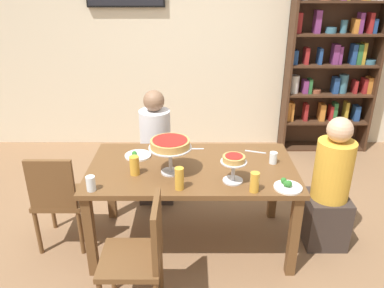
{
  "coord_description": "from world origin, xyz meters",
  "views": [
    {
      "loc": [
        -0.0,
        -2.71,
        2.15
      ],
      "look_at": [
        0.0,
        0.1,
        0.89
      ],
      "focal_mm": 35.85,
      "sensor_mm": 36.0,
      "label": 1
    }
  ],
  "objects_px": {
    "salad_plate_far_diner": "(137,155)",
    "water_glass_clear_near": "(273,158)",
    "beer_glass_amber_tall": "(255,182)",
    "diner_far_left": "(156,154)",
    "beer_glass_amber_short": "(179,179)",
    "cutlery_fork_near": "(255,152)",
    "water_glass_clear_far": "(91,183)",
    "dining_table": "(192,176)",
    "chair_near_left": "(141,253)",
    "bookshelf": "(332,62)",
    "chair_head_west": "(59,196)",
    "deep_dish_pizza_stand": "(170,146)",
    "salad_plate_near_diner": "(287,186)",
    "personal_pizza_stand": "(234,163)",
    "cutlery_knife_near": "(194,149)",
    "beer_glass_amber_spare": "(135,166)",
    "diner_head_east": "(329,193)"
  },
  "relations": [
    {
      "from": "salad_plate_far_diner",
      "to": "water_glass_clear_near",
      "type": "xyz_separation_m",
      "value": [
        1.11,
        -0.12,
        0.04
      ]
    },
    {
      "from": "beer_glass_amber_tall",
      "to": "water_glass_clear_near",
      "type": "bearing_deg",
      "value": 63.51
    },
    {
      "from": "diner_far_left",
      "to": "beer_glass_amber_short",
      "type": "distance_m",
      "value": 1.16
    },
    {
      "from": "cutlery_fork_near",
      "to": "salad_plate_far_diner",
      "type": "bearing_deg",
      "value": 22.76
    },
    {
      "from": "diner_far_left",
      "to": "beer_glass_amber_tall",
      "type": "xyz_separation_m",
      "value": [
        0.8,
        -1.12,
        0.32
      ]
    },
    {
      "from": "water_glass_clear_near",
      "to": "water_glass_clear_far",
      "type": "xyz_separation_m",
      "value": [
        -1.37,
        -0.42,
        0.01
      ]
    },
    {
      "from": "dining_table",
      "to": "diner_far_left",
      "type": "distance_m",
      "value": 0.83
    },
    {
      "from": "diner_far_left",
      "to": "chair_near_left",
      "type": "xyz_separation_m",
      "value": [
        0.03,
        -1.46,
        -0.01
      ]
    },
    {
      "from": "bookshelf",
      "to": "diner_far_left",
      "type": "distance_m",
      "value": 2.53
    },
    {
      "from": "dining_table",
      "to": "beer_glass_amber_tall",
      "type": "distance_m",
      "value": 0.6
    },
    {
      "from": "beer_glass_amber_tall",
      "to": "chair_head_west",
      "type": "bearing_deg",
      "value": 167.48
    },
    {
      "from": "chair_near_left",
      "to": "deep_dish_pizza_stand",
      "type": "relative_size",
      "value": 2.67
    },
    {
      "from": "chair_head_west",
      "to": "water_glass_clear_near",
      "type": "distance_m",
      "value": 1.77
    },
    {
      "from": "dining_table",
      "to": "cutlery_fork_near",
      "type": "bearing_deg",
      "value": 25.75
    },
    {
      "from": "chair_near_left",
      "to": "salad_plate_near_diner",
      "type": "relative_size",
      "value": 4.29
    },
    {
      "from": "chair_head_west",
      "to": "personal_pizza_stand",
      "type": "bearing_deg",
      "value": -8.03
    },
    {
      "from": "chair_near_left",
      "to": "beer_glass_amber_tall",
      "type": "distance_m",
      "value": 0.91
    },
    {
      "from": "chair_head_west",
      "to": "cutlery_knife_near",
      "type": "xyz_separation_m",
      "value": [
        1.1,
        0.37,
        0.26
      ]
    },
    {
      "from": "salad_plate_near_diner",
      "to": "beer_glass_amber_short",
      "type": "distance_m",
      "value": 0.78
    },
    {
      "from": "beer_glass_amber_tall",
      "to": "diner_far_left",
      "type": "bearing_deg",
      "value": 125.52
    },
    {
      "from": "bookshelf",
      "to": "beer_glass_amber_short",
      "type": "distance_m",
      "value": 2.99
    },
    {
      "from": "bookshelf",
      "to": "salad_plate_far_diner",
      "type": "distance_m",
      "value": 2.88
    },
    {
      "from": "salad_plate_far_diner",
      "to": "beer_glass_amber_spare",
      "type": "xyz_separation_m",
      "value": [
        0.02,
        -0.31,
        0.06
      ]
    },
    {
      "from": "diner_far_left",
      "to": "chair_near_left",
      "type": "distance_m",
      "value": 1.46
    },
    {
      "from": "diner_head_east",
      "to": "dining_table",
      "type": "bearing_deg",
      "value": 0.46
    },
    {
      "from": "diner_head_east",
      "to": "beer_glass_amber_tall",
      "type": "xyz_separation_m",
      "value": [
        -0.7,
        -0.39,
        0.32
      ]
    },
    {
      "from": "deep_dish_pizza_stand",
      "to": "water_glass_clear_far",
      "type": "xyz_separation_m",
      "value": [
        -0.55,
        -0.26,
        -0.17
      ]
    },
    {
      "from": "diner_head_east",
      "to": "cutlery_knife_near",
      "type": "xyz_separation_m",
      "value": [
        -1.12,
        0.32,
        0.25
      ]
    },
    {
      "from": "salad_plate_far_diner",
      "to": "beer_glass_amber_tall",
      "type": "bearing_deg",
      "value": -31.94
    },
    {
      "from": "salad_plate_far_diner",
      "to": "cutlery_knife_near",
      "type": "height_order",
      "value": "salad_plate_far_diner"
    },
    {
      "from": "diner_far_left",
      "to": "beer_glass_amber_short",
      "type": "height_order",
      "value": "diner_far_left"
    },
    {
      "from": "deep_dish_pizza_stand",
      "to": "beer_glass_amber_spare",
      "type": "relative_size",
      "value": 2.2
    },
    {
      "from": "dining_table",
      "to": "personal_pizza_stand",
      "type": "distance_m",
      "value": 0.45
    },
    {
      "from": "dining_table",
      "to": "beer_glass_amber_spare",
      "type": "bearing_deg",
      "value": -163.44
    },
    {
      "from": "beer_glass_amber_tall",
      "to": "cutlery_knife_near",
      "type": "height_order",
      "value": "beer_glass_amber_tall"
    },
    {
      "from": "personal_pizza_stand",
      "to": "beer_glass_amber_short",
      "type": "bearing_deg",
      "value": -164.46
    },
    {
      "from": "diner_far_left",
      "to": "chair_head_west",
      "type": "bearing_deg",
      "value": -43.13
    },
    {
      "from": "cutlery_fork_near",
      "to": "salad_plate_near_diner",
      "type": "bearing_deg",
      "value": 120.84
    },
    {
      "from": "bookshelf",
      "to": "chair_near_left",
      "type": "height_order",
      "value": "bookshelf"
    },
    {
      "from": "beer_glass_amber_short",
      "to": "water_glass_clear_near",
      "type": "relative_size",
      "value": 1.77
    },
    {
      "from": "dining_table",
      "to": "salad_plate_near_diner",
      "type": "relative_size",
      "value": 8.09
    },
    {
      "from": "beer_glass_amber_spare",
      "to": "personal_pizza_stand",
      "type": "bearing_deg",
      "value": -8.34
    },
    {
      "from": "bookshelf",
      "to": "diner_head_east",
      "type": "distance_m",
      "value": 2.18
    },
    {
      "from": "beer_glass_amber_spare",
      "to": "water_glass_clear_far",
      "type": "bearing_deg",
      "value": -139.59
    },
    {
      "from": "chair_near_left",
      "to": "water_glass_clear_far",
      "type": "distance_m",
      "value": 0.61
    },
    {
      "from": "deep_dish_pizza_stand",
      "to": "cutlery_knife_near",
      "type": "distance_m",
      "value": 0.52
    },
    {
      "from": "salad_plate_far_diner",
      "to": "chair_near_left",
      "type": "bearing_deg",
      "value": -82.14
    },
    {
      "from": "bookshelf",
      "to": "deep_dish_pizza_stand",
      "type": "xyz_separation_m",
      "value": [
        -1.9,
        -2.11,
        -0.16
      ]
    },
    {
      "from": "beer_glass_amber_short",
      "to": "beer_glass_amber_spare",
      "type": "distance_m",
      "value": 0.41
    },
    {
      "from": "cutlery_fork_near",
      "to": "bookshelf",
      "type": "bearing_deg",
      "value": -106.31
    }
  ]
}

